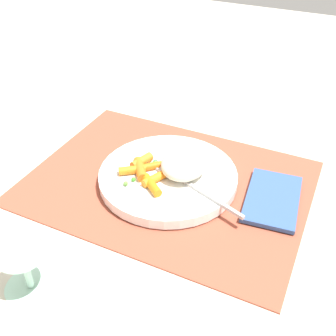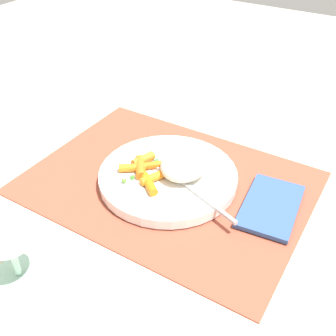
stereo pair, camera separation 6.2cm
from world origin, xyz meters
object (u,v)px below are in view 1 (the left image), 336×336
Objects in this scene: napkin at (273,199)px; plate at (168,177)px; wine_glass at (16,239)px; rice_mound at (184,164)px; fork at (187,183)px; carrot_portion at (145,172)px.

plate is at bearing 8.57° from napkin.
wine_glass reaches higher than plate.
plate is 0.19m from napkin.
fork is (-0.02, 0.03, -0.02)m from rice_mound.
rice_mound is 0.32m from wine_glass.
rice_mound reaches higher than plate.
carrot_portion is 0.27m from wine_glass.
wine_glass is at bearing 75.67° from plate.
fork is 1.40× the size of wine_glass.
fork reaches higher than napkin.
napkin is (-0.19, -0.03, -0.01)m from plate.
plate is 0.05m from carrot_portion.
napkin is (-0.22, -0.05, -0.02)m from carrot_portion.
plate is at bearing -20.27° from fork.
wine_glass reaches higher than napkin.
rice_mound reaches higher than carrot_portion.
carrot_portion reaches higher than napkin.
fork is 0.15m from napkin.
carrot_portion is (0.03, 0.03, 0.02)m from plate.
plate is 2.50× the size of carrot_portion.
plate is at bearing -143.81° from carrot_portion.
napkin is at bearing -173.97° from rice_mound.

